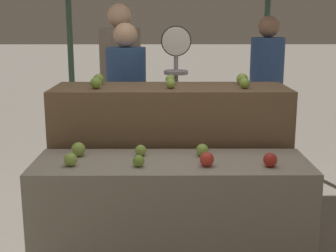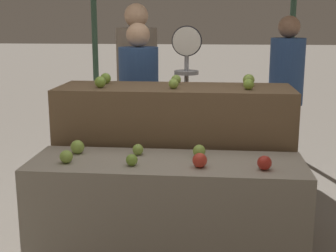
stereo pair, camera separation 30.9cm
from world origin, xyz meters
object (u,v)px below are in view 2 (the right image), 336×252
at_px(person_vendor_at_scale, 139,100).
at_px(produce_scale, 186,80).
at_px(person_customer_left, 286,86).
at_px(person_customer_right, 137,82).

bearing_deg(person_vendor_at_scale, produce_scale, -177.05).
relative_size(produce_scale, person_vendor_at_scale, 0.99).
bearing_deg(person_customer_left, produce_scale, 59.84).
bearing_deg(produce_scale, person_customer_right, 127.39).
xyz_separation_m(person_vendor_at_scale, person_customer_left, (1.38, 0.76, 0.04)).
distance_m(produce_scale, person_customer_left, 1.35).
bearing_deg(person_vendor_at_scale, person_customer_left, -125.54).
relative_size(person_customer_left, person_customer_right, 0.94).
xyz_separation_m(person_vendor_at_scale, person_customer_right, (-0.10, 0.51, 0.10)).
bearing_deg(person_customer_left, person_vendor_at_scale, 44.04).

